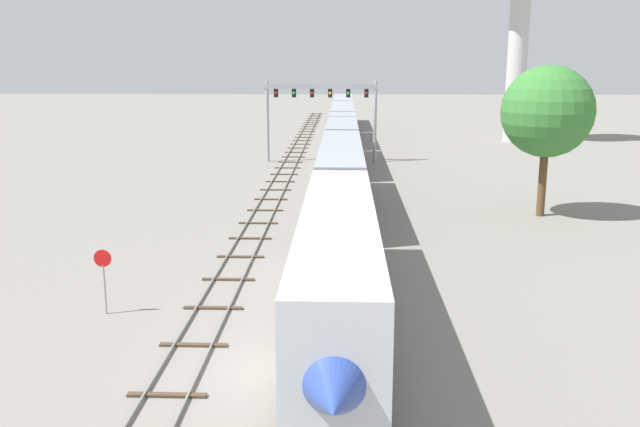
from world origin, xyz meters
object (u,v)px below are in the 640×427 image
Objects in this scene: passenger_train at (342,140)px; trackside_tree_left at (547,112)px; stop_sign at (104,272)px; signal_gantry at (321,102)px.

trackside_tree_left is (14.07, -23.46, 4.66)m from passenger_train.
trackside_tree_left reaches higher than passenger_train.
passenger_train is at bearing 77.01° from stop_sign.
passenger_train is 10.52× the size of trackside_tree_left.
stop_sign is at bearing -102.99° from passenger_train.
trackside_tree_left is at bearing -59.04° from passenger_train.
passenger_train is 38.12× the size of stop_sign.
trackside_tree_left reaches higher than stop_sign.
signal_gantry is 1.16× the size of trackside_tree_left.
trackside_tree_left is at bearing -57.49° from signal_gantry.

